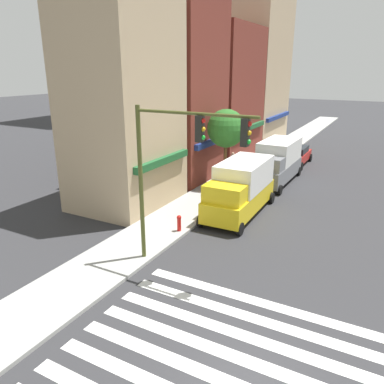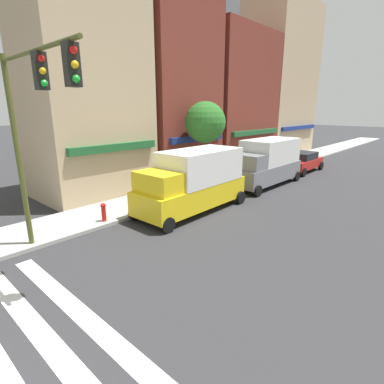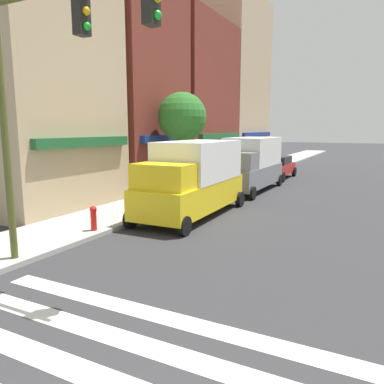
% 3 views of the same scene
% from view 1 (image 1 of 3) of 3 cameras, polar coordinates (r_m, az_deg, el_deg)
% --- Properties ---
extents(sidewalk_left, '(120.00, 3.00, 0.15)m').
position_cam_1_polar(sidewalk_left, '(14.74, -21.69, -15.71)').
color(sidewalk_left, '#9E9E99').
rests_on(sidewalk_left, ground_plane).
extents(storefront_row, '(31.05, 5.30, 15.86)m').
position_cam_1_polar(storefront_row, '(33.89, 4.17, 16.35)').
color(storefront_row, tan).
rests_on(storefront_row, ground_plane).
extents(traffic_signal, '(0.32, 5.03, 6.67)m').
position_cam_1_polar(traffic_signal, '(14.28, -2.24, 5.42)').
color(traffic_signal, '#474C1E').
rests_on(traffic_signal, ground_plane).
extents(box_truck_yellow, '(6.24, 2.42, 3.04)m').
position_cam_1_polar(box_truck_yellow, '(21.38, 7.42, 0.70)').
color(box_truck_yellow, yellow).
rests_on(box_truck_yellow, ground_plane).
extents(box_truck_grey, '(6.23, 2.42, 3.04)m').
position_cam_1_polar(box_truck_grey, '(28.00, 12.79, 4.62)').
color(box_truck_grey, slate).
rests_on(box_truck_grey, ground_plane).
extents(sedan_red, '(4.41, 2.02, 1.59)m').
position_cam_1_polar(sedan_red, '(33.90, 15.56, 5.46)').
color(sedan_red, '#B21E19').
rests_on(sedan_red, ground_plane).
extents(pedestrian_white_shirt, '(0.32, 0.32, 1.77)m').
position_cam_1_polar(pedestrian_white_shirt, '(29.01, 6.22, 4.40)').
color(pedestrian_white_shirt, '#23232D').
rests_on(pedestrian_white_shirt, sidewalk_left).
extents(pedestrian_grey_coat, '(0.32, 0.32, 1.77)m').
position_cam_1_polar(pedestrian_grey_coat, '(26.37, 4.85, 3.02)').
color(pedestrian_grey_coat, '#23232D').
rests_on(pedestrian_grey_coat, sidewalk_left).
extents(fire_hydrant, '(0.24, 0.24, 0.84)m').
position_cam_1_polar(fire_hydrant, '(18.97, -1.98, -4.63)').
color(fire_hydrant, red).
rests_on(fire_hydrant, sidewalk_left).
extents(street_tree, '(2.58, 2.58, 5.30)m').
position_cam_1_polar(street_tree, '(25.65, 5.22, 9.58)').
color(street_tree, brown).
rests_on(street_tree, sidewalk_left).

